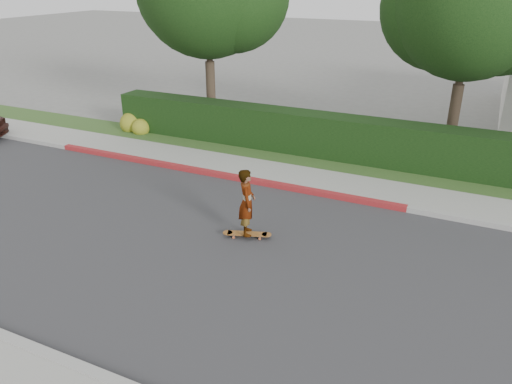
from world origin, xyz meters
TOP-DOWN VIEW (x-y plane):
  - ground at (0.00, 0.00)m, footprint 120.00×120.00m
  - road at (0.00, 0.00)m, footprint 60.00×8.00m
  - curb_far at (0.00, 4.10)m, footprint 60.00×0.20m
  - curb_red_section at (-5.00, 4.10)m, footprint 12.00×0.21m
  - sidewalk_far at (0.00, 5.00)m, footprint 60.00×1.60m
  - planting_strip at (0.00, 6.60)m, footprint 60.00×1.60m
  - hedge at (-3.00, 7.20)m, footprint 15.00×1.00m
  - flowering_shrub at (-10.01, 6.74)m, footprint 1.40×1.00m
  - tree_center at (1.49, 9.19)m, footprint 5.66×4.84m
  - skateboard at (-2.22, 0.99)m, footprint 1.18×0.61m
  - skateboarder at (-2.22, 0.99)m, footprint 0.62×0.71m

SIDE VIEW (x-z plane):
  - ground at x=0.00m, z-range 0.00..0.00m
  - road at x=0.00m, z-range 0.00..0.01m
  - planting_strip at x=0.00m, z-range 0.00..0.10m
  - sidewalk_far at x=0.00m, z-range 0.00..0.12m
  - curb_far at x=0.00m, z-range 0.00..0.15m
  - curb_red_section at x=-5.00m, z-range 0.00..0.15m
  - skateboard at x=-2.22m, z-range 0.05..0.16m
  - flowering_shrub at x=-10.01m, z-range -0.12..0.78m
  - hedge at x=-3.00m, z-range 0.00..1.50m
  - skateboarder at x=-2.22m, z-range 0.12..1.75m
  - tree_center at x=1.49m, z-range 1.18..8.62m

